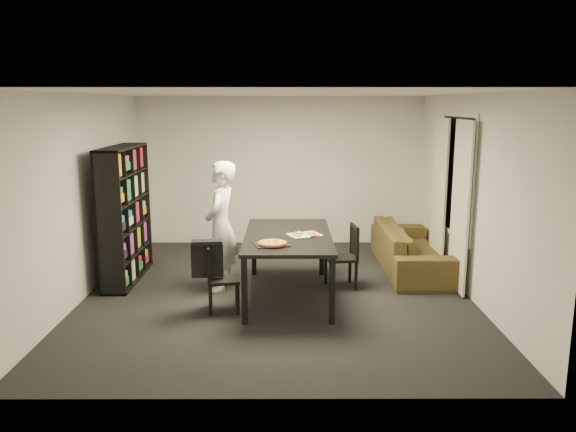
{
  "coord_description": "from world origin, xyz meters",
  "views": [
    {
      "loc": [
        0.12,
        -7.14,
        2.48
      ],
      "look_at": [
        0.14,
        -0.04,
        1.05
      ],
      "focal_mm": 35.0,
      "sensor_mm": 36.0,
      "label": 1
    }
  ],
  "objects_px": {
    "baking_tray": "(272,244)",
    "pepperoni_pizza": "(272,243)",
    "bookshelf": "(125,214)",
    "chair_left": "(217,274)",
    "chair_right": "(347,252)",
    "sofa": "(412,248)",
    "person": "(221,226)",
    "dining_table": "(288,240)"
  },
  "relations": [
    {
      "from": "person",
      "to": "sofa",
      "type": "distance_m",
      "value": 2.95
    },
    {
      "from": "sofa",
      "to": "chair_right",
      "type": "bearing_deg",
      "value": 127.26
    },
    {
      "from": "person",
      "to": "chair_right",
      "type": "bearing_deg",
      "value": 101.36
    },
    {
      "from": "dining_table",
      "to": "pepperoni_pizza",
      "type": "bearing_deg",
      "value": -108.72
    },
    {
      "from": "pepperoni_pizza",
      "to": "sofa",
      "type": "distance_m",
      "value": 2.74
    },
    {
      "from": "bookshelf",
      "to": "pepperoni_pizza",
      "type": "relative_size",
      "value": 5.43
    },
    {
      "from": "chair_left",
      "to": "chair_right",
      "type": "height_order",
      "value": "chair_right"
    },
    {
      "from": "person",
      "to": "sofa",
      "type": "height_order",
      "value": "person"
    },
    {
      "from": "person",
      "to": "baking_tray",
      "type": "bearing_deg",
      "value": 48.74
    },
    {
      "from": "bookshelf",
      "to": "baking_tray",
      "type": "height_order",
      "value": "bookshelf"
    },
    {
      "from": "dining_table",
      "to": "pepperoni_pizza",
      "type": "height_order",
      "value": "pepperoni_pizza"
    },
    {
      "from": "dining_table",
      "to": "sofa",
      "type": "relative_size",
      "value": 0.87
    },
    {
      "from": "person",
      "to": "pepperoni_pizza",
      "type": "distance_m",
      "value": 1.11
    },
    {
      "from": "chair_left",
      "to": "person",
      "type": "height_order",
      "value": "person"
    },
    {
      "from": "chair_left",
      "to": "sofa",
      "type": "height_order",
      "value": "chair_left"
    },
    {
      "from": "baking_tray",
      "to": "pepperoni_pizza",
      "type": "height_order",
      "value": "pepperoni_pizza"
    },
    {
      "from": "chair_left",
      "to": "baking_tray",
      "type": "xyz_separation_m",
      "value": [
        0.66,
        -0.01,
        0.37
      ]
    },
    {
      "from": "bookshelf",
      "to": "sofa",
      "type": "height_order",
      "value": "bookshelf"
    },
    {
      "from": "baking_tray",
      "to": "dining_table",
      "type": "bearing_deg",
      "value": 69.42
    },
    {
      "from": "dining_table",
      "to": "chair_right",
      "type": "bearing_deg",
      "value": 25.15
    },
    {
      "from": "bookshelf",
      "to": "baking_tray",
      "type": "distance_m",
      "value": 2.45
    },
    {
      "from": "chair_left",
      "to": "chair_right",
      "type": "xyz_separation_m",
      "value": [
        1.66,
        0.89,
        0.03
      ]
    },
    {
      "from": "bookshelf",
      "to": "sofa",
      "type": "bearing_deg",
      "value": 6.16
    },
    {
      "from": "person",
      "to": "sofa",
      "type": "xyz_separation_m",
      "value": [
        2.76,
        0.88,
        -0.54
      ]
    },
    {
      "from": "sofa",
      "to": "person",
      "type": "bearing_deg",
      "value": 107.71
    },
    {
      "from": "baking_tray",
      "to": "chair_right",
      "type": "bearing_deg",
      "value": 42.1
    },
    {
      "from": "sofa",
      "to": "chair_left",
      "type": "bearing_deg",
      "value": 122.01
    },
    {
      "from": "chair_right",
      "to": "pepperoni_pizza",
      "type": "relative_size",
      "value": 2.48
    },
    {
      "from": "dining_table",
      "to": "person",
      "type": "relative_size",
      "value": 1.14
    },
    {
      "from": "pepperoni_pizza",
      "to": "sofa",
      "type": "xyz_separation_m",
      "value": [
        2.06,
        1.74,
        -0.52
      ]
    },
    {
      "from": "dining_table",
      "to": "chair_right",
      "type": "xyz_separation_m",
      "value": [
        0.8,
        0.38,
        -0.26
      ]
    },
    {
      "from": "dining_table",
      "to": "pepperoni_pizza",
      "type": "xyz_separation_m",
      "value": [
        -0.19,
        -0.55,
        0.1
      ]
    },
    {
      "from": "chair_left",
      "to": "bookshelf",
      "type": "bearing_deg",
      "value": 41.25
    },
    {
      "from": "dining_table",
      "to": "chair_left",
      "type": "distance_m",
      "value": 1.04
    },
    {
      "from": "chair_right",
      "to": "pepperoni_pizza",
      "type": "bearing_deg",
      "value": -54.14
    },
    {
      "from": "chair_right",
      "to": "sofa",
      "type": "distance_m",
      "value": 1.35
    },
    {
      "from": "baking_tray",
      "to": "person",
      "type": "bearing_deg",
      "value": 129.81
    },
    {
      "from": "chair_left",
      "to": "person",
      "type": "relative_size",
      "value": 0.47
    },
    {
      "from": "chair_left",
      "to": "chair_right",
      "type": "relative_size",
      "value": 0.94
    },
    {
      "from": "bookshelf",
      "to": "dining_table",
      "type": "relative_size",
      "value": 0.96
    },
    {
      "from": "chair_left",
      "to": "pepperoni_pizza",
      "type": "xyz_separation_m",
      "value": [
        0.67,
        -0.04,
        0.39
      ]
    },
    {
      "from": "bookshelf",
      "to": "pepperoni_pizza",
      "type": "bearing_deg",
      "value": -31.5
    }
  ]
}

